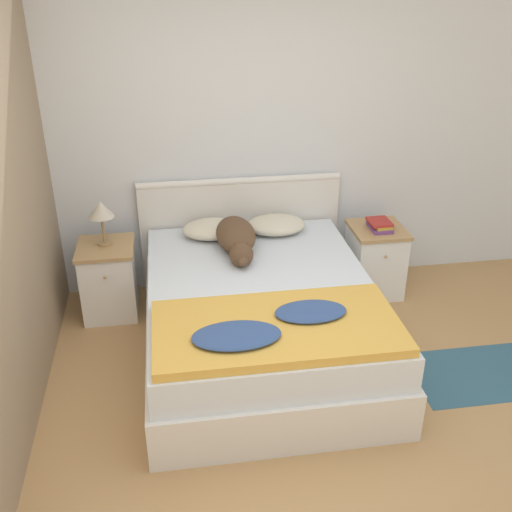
# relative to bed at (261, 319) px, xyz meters

# --- Properties ---
(ground_plane) EXTENTS (16.00, 16.00, 0.00)m
(ground_plane) POSITION_rel_bed_xyz_m (-0.05, -1.02, -0.28)
(ground_plane) COLOR tan
(wall_back) EXTENTS (9.00, 0.06, 2.55)m
(wall_back) POSITION_rel_bed_xyz_m (-0.05, 1.11, 1.00)
(wall_back) COLOR silver
(wall_back) RESTS_ON ground_plane
(wall_side_left) EXTENTS (0.06, 3.10, 2.55)m
(wall_side_left) POSITION_rel_bed_xyz_m (-1.48, 0.03, 1.00)
(wall_side_left) COLOR gray
(wall_side_left) RESTS_ON ground_plane
(bed) EXTENTS (1.56, 2.03, 0.57)m
(bed) POSITION_rel_bed_xyz_m (0.00, 0.00, 0.00)
(bed) COLOR silver
(bed) RESTS_ON ground_plane
(headboard) EXTENTS (1.64, 0.06, 0.95)m
(headboard) POSITION_rel_bed_xyz_m (-0.00, 1.04, 0.22)
(headboard) COLOR silver
(headboard) RESTS_ON ground_plane
(nightstand_left) EXTENTS (0.43, 0.46, 0.58)m
(nightstand_left) POSITION_rel_bed_xyz_m (-1.07, 0.71, 0.01)
(nightstand_left) COLOR white
(nightstand_left) RESTS_ON ground_plane
(nightstand_right) EXTENTS (0.43, 0.46, 0.58)m
(nightstand_right) POSITION_rel_bed_xyz_m (1.07, 0.71, 0.01)
(nightstand_right) COLOR white
(nightstand_right) RESTS_ON ground_plane
(pillow_left) EXTENTS (0.46, 0.35, 0.13)m
(pillow_left) POSITION_rel_bed_xyz_m (-0.25, 0.79, 0.35)
(pillow_left) COLOR beige
(pillow_left) RESTS_ON bed
(pillow_right) EXTENTS (0.46, 0.35, 0.13)m
(pillow_right) POSITION_rel_bed_xyz_m (0.25, 0.79, 0.35)
(pillow_right) COLOR beige
(pillow_right) RESTS_ON bed
(quilt) EXTENTS (1.45, 0.74, 0.10)m
(quilt) POSITION_rel_bed_xyz_m (-0.01, -0.60, 0.32)
(quilt) COLOR gold
(quilt) RESTS_ON bed
(dog) EXTENTS (0.29, 0.79, 0.20)m
(dog) POSITION_rel_bed_xyz_m (-0.09, 0.54, 0.38)
(dog) COLOR brown
(dog) RESTS_ON bed
(book_stack) EXTENTS (0.17, 0.23, 0.07)m
(book_stack) POSITION_rel_bed_xyz_m (1.08, 0.70, 0.34)
(book_stack) COLOR #703D7F
(book_stack) RESTS_ON nightstand_right
(table_lamp) EXTENTS (0.19, 0.19, 0.35)m
(table_lamp) POSITION_rel_bed_xyz_m (-1.07, 0.74, 0.57)
(table_lamp) COLOR #9E7A4C
(table_lamp) RESTS_ON nightstand_left
(rug) EXTENTS (1.30, 0.60, 0.00)m
(rug) POSITION_rel_bed_xyz_m (1.61, -0.48, -0.28)
(rug) COLOR #335B70
(rug) RESTS_ON ground_plane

